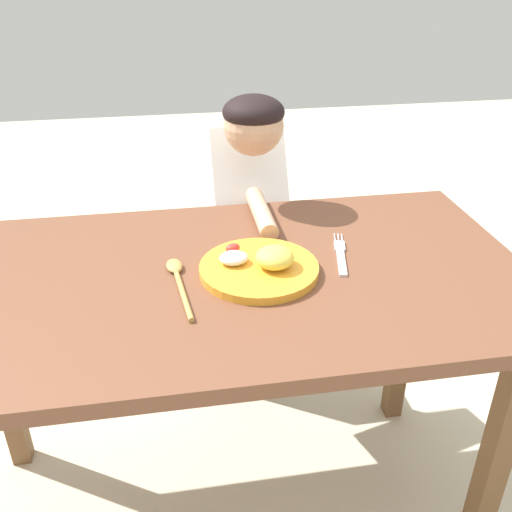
% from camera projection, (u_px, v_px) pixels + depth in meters
% --- Properties ---
extents(ground_plane, '(8.00, 8.00, 0.00)m').
position_uv_depth(ground_plane, '(226.00, 503.00, 1.57)').
color(ground_plane, beige).
extents(dining_table, '(1.34, 0.70, 0.73)m').
position_uv_depth(dining_table, '(218.00, 308.00, 1.25)').
color(dining_table, brown).
rests_on(dining_table, ground_plane).
extents(plate, '(0.25, 0.25, 0.06)m').
position_uv_depth(plate, '(260.00, 266.00, 1.21)').
color(plate, gold).
rests_on(plate, dining_table).
extents(fork, '(0.06, 0.20, 0.01)m').
position_uv_depth(fork, '(341.00, 255.00, 1.28)').
color(fork, silver).
rests_on(fork, dining_table).
extents(spoon, '(0.05, 0.24, 0.02)m').
position_uv_depth(spoon, '(178.00, 278.00, 1.19)').
color(spoon, tan).
rests_on(spoon, dining_table).
extents(person, '(0.21, 0.48, 1.02)m').
position_uv_depth(person, '(248.00, 248.00, 1.74)').
color(person, '#3C525D').
rests_on(person, ground_plane).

